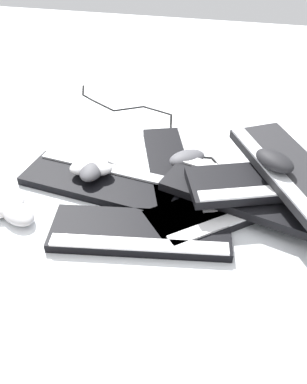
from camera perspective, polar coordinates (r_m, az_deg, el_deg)
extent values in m
plane|color=silver|center=(1.16, -0.14, -1.01)|extent=(3.20, 3.20, 0.00)
cube|color=black|center=(1.14, 10.07, -1.90)|extent=(0.44, 0.39, 0.02)
cube|color=silver|center=(1.10, 11.82, -3.00)|extent=(0.35, 0.29, 0.01)
cube|color=black|center=(1.25, 2.99, 2.97)|extent=(0.28, 0.46, 0.02)
cube|color=silver|center=(1.26, 5.56, 3.69)|extent=(0.17, 0.41, 0.01)
cube|color=black|center=(1.21, -7.25, 1.18)|extent=(0.46, 0.22, 0.02)
cube|color=#B2B5BA|center=(1.24, -6.15, 3.21)|extent=(0.42, 0.10, 0.01)
cube|color=black|center=(1.05, -1.64, -5.36)|extent=(0.46, 0.21, 0.02)
cube|color=silver|center=(1.00, -1.96, -6.98)|extent=(0.42, 0.09, 0.01)
cube|color=black|center=(1.14, 12.27, -0.55)|extent=(0.46, 0.27, 0.02)
cube|color=silver|center=(1.17, 13.28, 1.55)|extent=(0.41, 0.16, 0.01)
cube|color=black|center=(1.15, 15.62, 1.40)|extent=(0.46, 0.28, 0.02)
cube|color=silver|center=(1.10, 16.71, 0.25)|extent=(0.41, 0.17, 0.01)
cube|color=#232326|center=(1.15, 18.06, 2.54)|extent=(0.34, 0.46, 0.02)
cube|color=#B2B5BA|center=(1.11, 15.77, 2.71)|extent=(0.23, 0.39, 0.01)
ellipsoid|color=silver|center=(1.18, -19.22, -1.90)|extent=(0.12, 0.13, 0.04)
ellipsoid|color=silver|center=(1.21, -8.02, 3.31)|extent=(0.11, 0.07, 0.04)
ellipsoid|color=#4C4C51|center=(1.24, 4.50, 4.50)|extent=(0.13, 0.12, 0.04)
ellipsoid|color=#4C4C51|center=(1.20, -8.14, 3.04)|extent=(0.07, 0.11, 0.04)
ellipsoid|color=silver|center=(1.22, -8.60, 3.43)|extent=(0.13, 0.11, 0.04)
ellipsoid|color=#B7B7BC|center=(1.15, -17.66, -2.78)|extent=(0.13, 0.11, 0.04)
ellipsoid|color=black|center=(1.11, 15.85, 4.05)|extent=(0.13, 0.12, 0.04)
cylinder|color=black|center=(1.25, 11.19, 1.47)|extent=(0.09, 0.09, 0.01)
cylinder|color=black|center=(1.31, 8.58, 3.73)|extent=(0.05, 0.07, 0.01)
cylinder|color=black|center=(1.33, 6.29, 4.75)|extent=(0.07, 0.01, 0.01)
cylinder|color=black|center=(1.36, 3.61, 5.69)|extent=(0.07, 0.06, 0.01)
cylinder|color=black|center=(1.44, 2.39, 7.70)|extent=(0.03, 0.12, 0.01)
cylinder|color=black|center=(1.52, 2.35, 9.63)|extent=(0.02, 0.08, 0.01)
cylinder|color=black|center=(1.58, 0.50, 10.89)|extent=(0.11, 0.05, 0.01)
cylinder|color=black|center=(1.60, -3.31, 11.13)|extent=(0.10, 0.06, 0.01)
cylinder|color=black|center=(1.63, -6.74, 11.48)|extent=(0.10, 0.07, 0.01)
cylinder|color=black|center=(1.70, -8.76, 12.43)|extent=(0.06, 0.04, 0.01)
cylinder|color=black|center=(1.76, -9.37, 13.32)|extent=(0.03, 0.08, 0.01)
sphere|color=black|center=(1.22, 13.08, 0.05)|extent=(0.01, 0.01, 0.01)
sphere|color=black|center=(1.28, 9.39, 2.81)|extent=(0.01, 0.01, 0.01)
sphere|color=black|center=(1.33, 7.80, 4.61)|extent=(0.01, 0.01, 0.01)
sphere|color=black|center=(1.33, 4.78, 4.89)|extent=(0.01, 0.01, 0.01)
sphere|color=black|center=(1.39, 2.48, 6.45)|extent=(0.01, 0.01, 0.01)
sphere|color=black|center=(1.49, 2.31, 8.87)|extent=(0.01, 0.01, 0.01)
sphere|color=black|center=(1.56, 2.39, 10.35)|extent=(0.01, 0.01, 0.01)
sphere|color=black|center=(1.61, -1.34, 11.41)|extent=(0.01, 0.01, 0.01)
sphere|color=black|center=(1.59, -5.31, 10.83)|extent=(0.01, 0.01, 0.01)
sphere|color=black|center=(1.67, -8.10, 12.09)|extent=(0.01, 0.01, 0.01)
sphere|color=black|center=(1.72, -9.40, 12.76)|extent=(0.01, 0.01, 0.01)
sphere|color=black|center=(1.79, -9.35, 13.86)|extent=(0.01, 0.01, 0.01)
cylinder|color=#59595B|center=(1.21, 10.23, 0.38)|extent=(0.10, 0.07, 0.01)
cylinder|color=#59595B|center=(1.20, 6.23, 0.25)|extent=(0.07, 0.03, 0.01)
cylinder|color=#59595B|center=(1.22, 3.48, 1.33)|extent=(0.06, 0.04, 0.01)
cylinder|color=#59595B|center=(1.25, 1.31, 2.34)|extent=(0.05, 0.03, 0.01)
cylinder|color=#59595B|center=(1.26, -0.95, 2.61)|extent=(0.05, 0.03, 0.01)
cylinder|color=#59595B|center=(1.28, -4.33, 3.39)|extent=(0.11, 0.06, 0.01)
sphere|color=#59595B|center=(1.24, 12.54, 0.98)|extent=(0.01, 0.01, 0.01)
sphere|color=#59595B|center=(1.19, 7.83, -0.25)|extent=(0.01, 0.01, 0.01)
sphere|color=#59595B|center=(1.21, 4.65, 0.74)|extent=(0.01, 0.01, 0.01)
sphere|color=#59595B|center=(1.24, 2.34, 1.91)|extent=(0.01, 0.01, 0.01)
sphere|color=#59595B|center=(1.26, 0.30, 2.75)|extent=(0.01, 0.01, 0.01)
sphere|color=#59595B|center=(1.25, -2.21, 2.46)|extent=(0.01, 0.01, 0.01)
sphere|color=#59595B|center=(1.32, -6.34, 4.26)|extent=(0.01, 0.01, 0.01)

